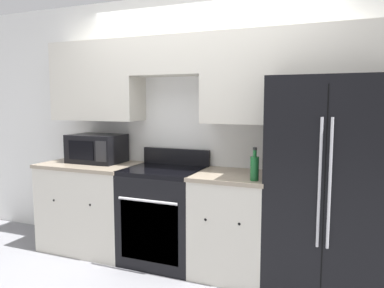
{
  "coord_description": "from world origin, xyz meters",
  "views": [
    {
      "loc": [
        1.3,
        -2.84,
        1.55
      ],
      "look_at": [
        0.0,
        0.31,
        1.16
      ],
      "focal_mm": 35.0,
      "sensor_mm": 36.0,
      "label": 1
    }
  ],
  "objects_px": {
    "bottle": "(255,167)",
    "refrigerator": "(327,184)",
    "microwave": "(97,148)",
    "oven_range": "(164,215)"
  },
  "relations": [
    {
      "from": "refrigerator",
      "to": "microwave",
      "type": "distance_m",
      "value": 2.3
    },
    {
      "from": "oven_range",
      "to": "bottle",
      "type": "xyz_separation_m",
      "value": [
        0.92,
        -0.2,
        0.56
      ]
    },
    {
      "from": "bottle",
      "to": "microwave",
      "type": "bearing_deg",
      "value": 170.86
    },
    {
      "from": "microwave",
      "to": "oven_range",
      "type": "bearing_deg",
      "value": -5.73
    },
    {
      "from": "oven_range",
      "to": "refrigerator",
      "type": "bearing_deg",
      "value": 2.75
    },
    {
      "from": "oven_range",
      "to": "bottle",
      "type": "bearing_deg",
      "value": -12.16
    },
    {
      "from": "refrigerator",
      "to": "oven_range",
      "type": "bearing_deg",
      "value": -177.25
    },
    {
      "from": "oven_range",
      "to": "refrigerator",
      "type": "distance_m",
      "value": 1.52
    },
    {
      "from": "oven_range",
      "to": "bottle",
      "type": "distance_m",
      "value": 1.09
    },
    {
      "from": "bottle",
      "to": "refrigerator",
      "type": "bearing_deg",
      "value": 26.26
    }
  ]
}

